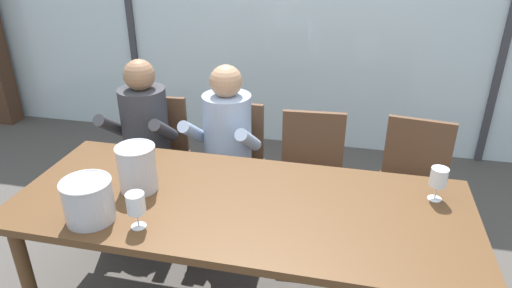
{
  "coord_description": "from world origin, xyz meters",
  "views": [
    {
      "loc": [
        0.5,
        -1.84,
        1.98
      ],
      "look_at": [
        0.0,
        0.35,
        0.89
      ],
      "focal_mm": 31.89,
      "sensor_mm": 36.0,
      "label": 1
    }
  ],
  "objects": [
    {
      "name": "window_mullion_right",
      "position": [
        1.68,
        2.27,
        1.3
      ],
      "size": [
        0.06,
        0.06,
        2.6
      ],
      "primitive_type": "cube",
      "color": "#38383D",
      "rests_on": "ground"
    },
    {
      "name": "ice_bucket_primary",
      "position": [
        -0.64,
        -0.3,
        0.84
      ],
      "size": [
        0.23,
        0.23,
        0.2
      ],
      "color": "#B7B7BC",
      "rests_on": "dining_table"
    },
    {
      "name": "person_charcoal_jacket",
      "position": [
        -0.89,
        0.73,
        0.67
      ],
      "size": [
        0.47,
        0.62,
        1.19
      ],
      "rotation": [
        0.0,
        0.0,
        0.02
      ],
      "color": "#38383D",
      "rests_on": "ground"
    },
    {
      "name": "chair_right_of_center",
      "position": [
        0.93,
        0.87,
        0.5
      ],
      "size": [
        0.5,
        0.5,
        0.87
      ],
      "rotation": [
        0.0,
        0.0,
        -0.14
      ],
      "color": "brown",
      "rests_on": "ground"
    },
    {
      "name": "chair_near_curtain",
      "position": [
        -0.87,
        0.89,
        0.5
      ],
      "size": [
        0.48,
        0.48,
        0.87
      ],
      "rotation": [
        0.0,
        0.0,
        0.1
      ],
      "color": "brown",
      "rests_on": "ground"
    },
    {
      "name": "person_pale_blue_shirt",
      "position": [
        -0.31,
        0.73,
        0.67
      ],
      "size": [
        0.49,
        0.63,
        1.19
      ],
      "rotation": [
        0.0,
        0.0,
        -0.1
      ],
      "color": "#9EB2D1",
      "rests_on": "ground"
    },
    {
      "name": "chair_center",
      "position": [
        0.27,
        0.85,
        0.5
      ],
      "size": [
        0.47,
        0.47,
        0.87
      ],
      "rotation": [
        0.0,
        0.0,
        0.07
      ],
      "color": "brown",
      "rests_on": "ground"
    },
    {
      "name": "ground",
      "position": [
        0.0,
        1.0,
        0.0
      ],
      "size": [
        14.0,
        14.0,
        0.0
      ],
      "primitive_type": "plane",
      "color": "#4C4742"
    },
    {
      "name": "wine_glass_by_left_taster",
      "position": [
        0.94,
        0.23,
        0.86
      ],
      "size": [
        0.08,
        0.08,
        0.17
      ],
      "color": "silver",
      "rests_on": "dining_table"
    },
    {
      "name": "dining_table",
      "position": [
        0.0,
        0.0,
        0.67
      ],
      "size": [
        2.27,
        0.92,
        0.74
      ],
      "color": "brown",
      "rests_on": "ground"
    },
    {
      "name": "window_glass_panel",
      "position": [
        0.0,
        2.29,
        1.3
      ],
      "size": [
        7.47,
        0.03,
        2.6
      ],
      "primitive_type": "cube",
      "color": "silver",
      "rests_on": "ground"
    },
    {
      "name": "window_mullion_left",
      "position": [
        -1.68,
        2.27,
        1.3
      ],
      "size": [
        0.06,
        0.06,
        2.6
      ],
      "primitive_type": "cube",
      "color": "#38383D",
      "rests_on": "ground"
    },
    {
      "name": "wine_glass_near_bucket",
      "position": [
        -0.4,
        -0.31,
        0.86
      ],
      "size": [
        0.08,
        0.08,
        0.17
      ],
      "color": "silver",
      "rests_on": "dining_table"
    },
    {
      "name": "hillside_vineyard",
      "position": [
        0.0,
        6.32,
        0.72
      ],
      "size": [
        13.47,
        2.4,
        1.44
      ],
      "primitive_type": "cube",
      "color": "#386633",
      "rests_on": "ground"
    },
    {
      "name": "ice_bucket_secondary",
      "position": [
        -0.54,
        -0.0,
        0.86
      ],
      "size": [
        0.2,
        0.2,
        0.24
      ],
      "color": "#B7B7BC",
      "rests_on": "dining_table"
    },
    {
      "name": "chair_left_of_center",
      "position": [
        -0.3,
        0.9,
        0.5
      ],
      "size": [
        0.44,
        0.44,
        0.87
      ],
      "rotation": [
        0.0,
        0.0,
        0.0
      ],
      "color": "brown",
      "rests_on": "ground"
    }
  ]
}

